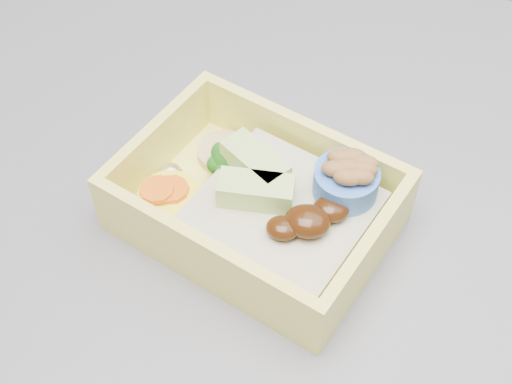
# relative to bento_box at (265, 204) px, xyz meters

# --- Properties ---
(bento_box) EXTENTS (0.20, 0.18, 0.06)m
(bento_box) POSITION_rel_bento_box_xyz_m (0.00, 0.00, 0.00)
(bento_box) COLOR #F7EF66
(bento_box) RESTS_ON island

